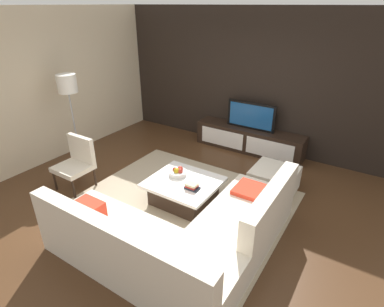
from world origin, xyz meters
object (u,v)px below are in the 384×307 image
at_px(coffee_table, 184,191).
at_px(television, 251,116).
at_px(fruit_bowl, 178,172).
at_px(book_stack, 192,186).
at_px(media_console, 249,140).
at_px(ottoman, 274,180).
at_px(sectional_couch, 182,236).
at_px(accent_chair_near, 77,160).
at_px(floor_lamp, 68,89).

bearing_deg(coffee_table, television, 87.51).
height_order(fruit_bowl, book_stack, fruit_bowl).
xyz_separation_m(television, fruit_bowl, (-0.28, -2.20, -0.35)).
xyz_separation_m(media_console, ottoman, (0.97, -1.23, -0.05)).
height_order(media_console, television, television).
relative_size(television, book_stack, 4.81).
bearing_deg(sectional_couch, accent_chair_near, 170.22).
relative_size(floor_lamp, book_stack, 8.14).
bearing_deg(book_stack, fruit_bowl, 151.56).
bearing_deg(ottoman, fruit_bowl, -142.18).
height_order(media_console, accent_chair_near, accent_chair_near).
xyz_separation_m(media_console, book_stack, (0.13, -2.41, 0.17)).
xyz_separation_m(floor_lamp, fruit_bowl, (2.31, 0.07, -1.02)).
bearing_deg(floor_lamp, coffee_table, -0.61).
relative_size(accent_chair_near, fruit_bowl, 3.11).
bearing_deg(accent_chair_near, floor_lamp, 130.38).
relative_size(television, accent_chair_near, 1.16).
xyz_separation_m(media_console, fruit_bowl, (-0.28, -2.20, 0.18)).
bearing_deg(sectional_couch, ottoman, 77.58).
bearing_deg(television, sectional_couch, -80.84).
bearing_deg(accent_chair_near, media_console, 45.82).
xyz_separation_m(sectional_couch, fruit_bowl, (-0.80, 1.06, 0.14)).
bearing_deg(television, book_stack, -87.01).
relative_size(coffee_table, fruit_bowl, 3.74).
height_order(coffee_table, book_stack, book_stack).
relative_size(sectional_couch, coffee_table, 2.33).
bearing_deg(book_stack, accent_chair_near, -167.79).
distance_m(coffee_table, floor_lamp, 2.78).
xyz_separation_m(media_console, coffee_table, (-0.10, -2.30, -0.05)).
xyz_separation_m(television, floor_lamp, (-2.58, -2.27, 0.68)).
bearing_deg(media_console, floor_lamp, -138.70).
bearing_deg(book_stack, media_console, 92.99).
bearing_deg(accent_chair_near, coffee_table, 6.34).
distance_m(media_console, ottoman, 1.57).
bearing_deg(fruit_bowl, coffee_table, -29.65).
relative_size(media_console, television, 2.25).
bearing_deg(sectional_couch, coffee_table, 123.06).
xyz_separation_m(accent_chair_near, book_stack, (1.99, 0.43, -0.07)).
height_order(television, accent_chair_near, television).
bearing_deg(book_stack, ottoman, 54.52).
height_order(coffee_table, fruit_bowl, fruit_bowl).
height_order(ottoman, fruit_bowl, fruit_bowl).
relative_size(media_console, ottoman, 3.25).
xyz_separation_m(sectional_couch, accent_chair_near, (-2.39, 0.41, 0.20)).
distance_m(media_console, sectional_couch, 3.30).
height_order(sectional_couch, floor_lamp, floor_lamp).
xyz_separation_m(television, accent_chair_near, (-1.87, -2.85, -0.29)).
xyz_separation_m(sectional_couch, ottoman, (0.45, 2.03, -0.09)).
xyz_separation_m(floor_lamp, ottoman, (3.56, 1.04, -1.26)).
distance_m(media_console, fruit_bowl, 2.22).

